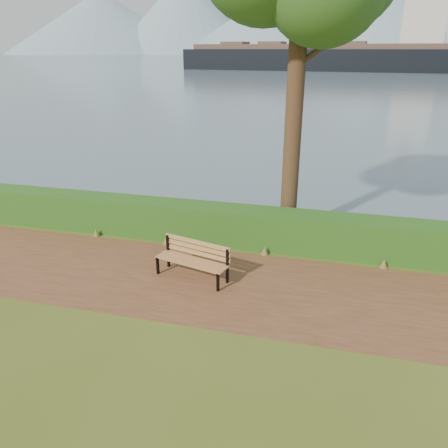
# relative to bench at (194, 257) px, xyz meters

# --- Properties ---
(ground) EXTENTS (140.00, 140.00, 0.00)m
(ground) POSITION_rel_bench_xyz_m (-0.20, -0.50, -0.50)
(ground) COLOR #4A5719
(ground) RESTS_ON ground
(path) EXTENTS (40.00, 3.40, 0.01)m
(path) POSITION_rel_bench_xyz_m (-0.20, -0.20, -0.50)
(path) COLOR #55351D
(path) RESTS_ON ground
(hedge) EXTENTS (32.00, 0.85, 1.00)m
(hedge) POSITION_rel_bench_xyz_m (-0.20, 2.10, -0.00)
(hedge) COLOR #1C4714
(hedge) RESTS_ON ground
(water) EXTENTS (700.00, 510.00, 0.00)m
(water) POSITION_rel_bench_xyz_m (-0.20, 259.50, -0.50)
(water) COLOR #415569
(water) RESTS_ON ground
(mountains) EXTENTS (585.00, 190.00, 70.00)m
(mountains) POSITION_rel_bench_xyz_m (-9.37, 405.56, 27.19)
(mountains) COLOR #7890A0
(mountains) RESTS_ON ground
(bench) EXTENTS (1.80, 0.93, 0.87)m
(bench) POSITION_rel_bench_xyz_m (0.00, 0.00, 0.00)
(bench) COLOR black
(bench) RESTS_ON ground
(cargo_ship) EXTENTS (67.60, 17.12, 20.31)m
(cargo_ship) POSITION_rel_bench_xyz_m (-0.14, 104.37, 2.53)
(cargo_ship) COLOR black
(cargo_ship) RESTS_ON ground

